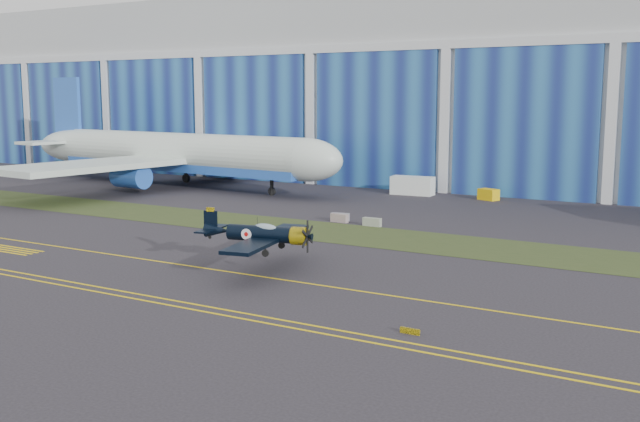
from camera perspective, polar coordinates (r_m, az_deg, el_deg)
The scene contains 16 objects.
ground at distance 64.57m, azimuth -6.82°, elevation -3.37°, with size 260.00×260.00×0.00m, color #2F2B32.
grass_median at distance 75.93m, azimuth -0.38°, elevation -1.48°, with size 260.00×10.00×0.02m, color #475128.
hangar at distance 127.78m, azimuth 13.28°, elevation 9.13°, with size 220.00×45.70×30.00m.
taxiway_centreline at distance 60.78m, azimuth -9.69°, elevation -4.18°, with size 200.00×0.20×0.02m, color yellow.
edge_line_near at distance 54.12m, azimuth -16.24°, elevation -6.00°, with size 80.00×0.20×0.02m, color yellow.
edge_line_far at distance 54.78m, azimuth -15.48°, elevation -5.79°, with size 80.00×0.20×0.02m, color yellow.
hold_short_ladder at distance 71.68m, azimuth -22.39°, elevation -2.76°, with size 6.00×2.40×0.02m, color yellow, non-canonical shape.
guard_board_right at distance 43.53m, azimuth 6.87°, elevation -9.07°, with size 1.20×0.15×0.35m, color yellow.
warbird at distance 58.27m, azimuth -4.52°, elevation -1.73°, with size 12.50×14.15×3.66m.
jetliner at distance 114.97m, azimuth -10.87°, elevation 7.57°, with size 70.64×61.52×23.02m.
shipping_container at distance 104.52m, azimuth 7.06°, elevation 1.93°, with size 5.86×2.35×2.54m, color white.
tug at distance 100.86m, azimuth 12.71°, elevation 1.24°, with size 2.52×1.58×1.47m, color yellow.
cart at distance 140.45m, azimuth -16.71°, elevation 3.09°, with size 2.22×1.33×1.33m, color white.
barrier_a at distance 81.57m, azimuth 1.55°, elevation -0.47°, with size 2.00×0.60×0.90m, color gray.
barrier_b at distance 80.94m, azimuth 1.49°, elevation -0.54°, with size 2.00×0.60×0.90m, color gray.
barrier_c at distance 78.50m, azimuth 3.99°, elevation -0.85°, with size 2.00×0.60×0.90m, color gray.
Camera 1 is at (38.58, -50.02, 13.38)m, focal length 42.00 mm.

